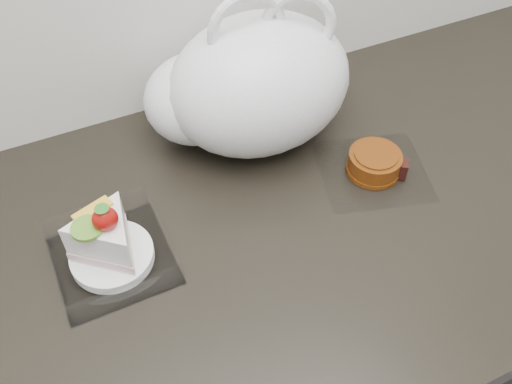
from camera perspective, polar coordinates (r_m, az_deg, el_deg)
counter at (r=1.19m, az=-2.96°, el=-17.95°), size 2.04×0.64×0.90m
cake_tray at (r=0.77m, az=-14.45°, el=-5.35°), size 0.15×0.15×0.12m
mooncake_wrap at (r=0.89m, az=11.81°, el=2.71°), size 0.20×0.19×0.04m
plastic_bag at (r=0.87m, az=-0.90°, el=10.52°), size 0.34×0.27×0.26m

